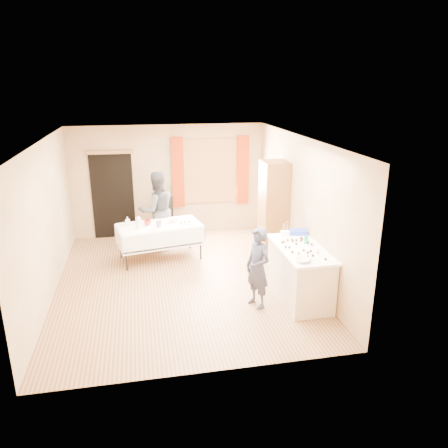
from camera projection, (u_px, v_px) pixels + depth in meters
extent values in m
cube|color=#9E7047|center=(182.00, 281.00, 8.13)|extent=(4.50, 5.50, 0.02)
cube|color=white|center=(178.00, 139.00, 7.31)|extent=(4.50, 5.50, 0.02)
cube|color=tan|center=(168.00, 181.00, 10.30)|extent=(4.50, 0.02, 2.60)
cube|color=tan|center=(204.00, 280.00, 5.15)|extent=(4.50, 0.02, 2.60)
cube|color=tan|center=(46.00, 221.00, 7.31)|extent=(0.02, 5.50, 2.60)
cube|color=tan|center=(301.00, 207.00, 8.14)|extent=(0.02, 5.50, 2.60)
cube|color=olive|center=(210.00, 171.00, 10.38)|extent=(1.32, 0.06, 1.52)
cube|color=white|center=(211.00, 171.00, 10.37)|extent=(1.20, 0.02, 1.40)
cube|color=#98310B|center=(178.00, 173.00, 10.19)|extent=(0.28, 0.06, 1.65)
cube|color=#98310B|center=(243.00, 170.00, 10.48)|extent=(0.28, 0.06, 1.65)
cube|color=black|center=(113.00, 196.00, 10.12)|extent=(0.95, 0.04, 2.00)
cube|color=olive|center=(109.00, 152.00, 9.78)|extent=(1.05, 0.06, 0.08)
cube|color=brown|center=(273.00, 210.00, 8.96)|extent=(0.50, 0.60, 2.03)
cube|color=beige|center=(300.00, 274.00, 7.37)|extent=(0.68, 1.49, 0.86)
cube|color=white|center=(301.00, 249.00, 7.23)|extent=(0.74, 1.55, 0.04)
cube|color=white|center=(159.00, 225.00, 8.91)|extent=(1.77, 1.12, 0.04)
cube|color=black|center=(165.00, 222.00, 10.05)|extent=(0.43, 0.43, 0.06)
cube|color=black|center=(164.00, 209.00, 10.14)|extent=(0.41, 0.06, 0.59)
imported|color=#282B45|center=(258.00, 268.00, 7.02)|extent=(0.74, 0.70, 1.35)
imported|color=black|center=(157.00, 210.00, 9.52)|extent=(1.19, 1.11, 1.71)
cylinder|color=#02964D|center=(306.00, 240.00, 7.39)|extent=(0.08, 0.08, 0.12)
imported|color=white|center=(303.00, 260.00, 6.65)|extent=(0.23, 0.23, 0.05)
cube|color=white|center=(285.00, 233.00, 7.79)|extent=(0.16, 0.12, 0.08)
cube|color=blue|center=(298.00, 232.00, 7.85)|extent=(0.33, 0.25, 0.08)
cylinder|color=silver|center=(139.00, 223.00, 8.62)|extent=(0.14, 0.14, 0.22)
imported|color=#B01F15|center=(148.00, 223.00, 8.85)|extent=(0.14, 0.14, 0.11)
imported|color=red|center=(159.00, 224.00, 8.73)|extent=(0.19, 0.19, 0.12)
imported|color=white|center=(174.00, 220.00, 9.08)|extent=(0.24, 0.24, 0.06)
cube|color=white|center=(185.00, 223.00, 8.97)|extent=(0.30, 0.23, 0.02)
imported|color=white|center=(128.00, 221.00, 8.82)|extent=(0.09, 0.09, 0.18)
sphere|color=#3F2314|center=(308.00, 256.00, 6.82)|extent=(0.04, 0.04, 0.04)
sphere|color=black|center=(310.00, 260.00, 6.67)|extent=(0.04, 0.04, 0.04)
sphere|color=black|center=(304.00, 250.00, 7.06)|extent=(0.04, 0.04, 0.04)
sphere|color=black|center=(286.00, 247.00, 7.20)|extent=(0.04, 0.04, 0.04)
sphere|color=black|center=(307.00, 240.00, 7.51)|extent=(0.04, 0.04, 0.04)
sphere|color=black|center=(288.00, 240.00, 7.52)|extent=(0.04, 0.04, 0.04)
sphere|color=#3F2314|center=(299.00, 253.00, 6.94)|extent=(0.04, 0.04, 0.04)
sphere|color=black|center=(308.00, 252.00, 6.98)|extent=(0.04, 0.04, 0.04)
sphere|color=black|center=(282.00, 242.00, 7.42)|extent=(0.04, 0.04, 0.04)
sphere|color=black|center=(301.00, 238.00, 7.62)|extent=(0.04, 0.04, 0.04)
sphere|color=black|center=(292.00, 252.00, 6.99)|extent=(0.04, 0.04, 0.04)
sphere|color=black|center=(308.00, 243.00, 7.39)|extent=(0.04, 0.04, 0.04)
sphere|color=#3F2314|center=(309.00, 261.00, 6.63)|extent=(0.04, 0.04, 0.04)
sphere|color=black|center=(301.00, 240.00, 7.49)|extent=(0.04, 0.04, 0.04)
sphere|color=black|center=(312.00, 244.00, 7.32)|extent=(0.04, 0.04, 0.04)
sphere|color=black|center=(311.00, 251.00, 7.03)|extent=(0.04, 0.04, 0.04)
sphere|color=black|center=(289.00, 247.00, 7.19)|extent=(0.04, 0.04, 0.04)
sphere|color=black|center=(292.00, 240.00, 7.53)|extent=(0.04, 0.04, 0.04)
sphere|color=#3F2314|center=(284.00, 241.00, 7.45)|extent=(0.04, 0.04, 0.04)
sphere|color=black|center=(296.00, 240.00, 7.52)|extent=(0.04, 0.04, 0.04)
sphere|color=black|center=(302.00, 239.00, 7.58)|extent=(0.04, 0.04, 0.04)
sphere|color=black|center=(293.00, 241.00, 7.48)|extent=(0.04, 0.04, 0.04)
sphere|color=black|center=(326.00, 259.00, 6.71)|extent=(0.04, 0.04, 0.04)
sphere|color=black|center=(313.00, 256.00, 6.85)|extent=(0.04, 0.04, 0.04)
sphere|color=#3F2314|center=(318.00, 252.00, 6.99)|extent=(0.04, 0.04, 0.04)
sphere|color=black|center=(296.00, 244.00, 7.35)|extent=(0.04, 0.04, 0.04)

